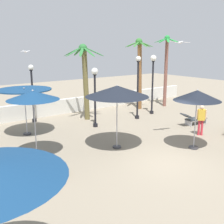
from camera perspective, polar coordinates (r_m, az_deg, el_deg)
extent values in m
plane|color=gray|center=(12.49, 9.76, -9.25)|extent=(56.00, 56.00, 0.00)
cube|color=silver|center=(20.18, -11.09, 0.98)|extent=(25.20, 0.30, 1.05)
cylinder|color=#333338|center=(16.12, -16.93, -4.27)|extent=(0.42, 0.42, 0.08)
cylinder|color=#A5A5AD|center=(15.81, -17.23, -0.05)|extent=(0.05, 0.05, 2.52)
cylinder|color=navy|center=(15.58, -17.54, 4.38)|extent=(2.87, 2.87, 0.06)
sphere|color=#99999E|center=(15.57, -17.56, 4.65)|extent=(0.08, 0.08, 0.08)
cylinder|color=#333338|center=(12.81, -15.08, -8.74)|extent=(0.56, 0.56, 0.08)
cylinder|color=#A5A5AD|center=(12.40, -15.43, -3.29)|extent=(0.05, 0.05, 2.62)
cone|color=navy|center=(12.08, -15.85, 3.31)|extent=(2.20, 2.20, 0.37)
sphere|color=#99999E|center=(12.05, -15.91, 4.24)|extent=(0.08, 0.08, 0.08)
cylinder|color=#333338|center=(13.95, 16.31, -6.98)|extent=(0.45, 0.45, 0.08)
cylinder|color=#A5A5AD|center=(13.61, 16.63, -2.44)|extent=(0.05, 0.05, 2.37)
cone|color=black|center=(13.31, 17.02, 3.27)|extent=(2.17, 2.17, 0.48)
sphere|color=#99999E|center=(13.28, 17.09, 4.30)|extent=(0.08, 0.08, 0.08)
cylinder|color=#333338|center=(13.47, 0.99, -7.15)|extent=(0.41, 0.41, 0.08)
cylinder|color=#A5A5AD|center=(13.09, 1.01, -2.09)|extent=(0.05, 0.05, 2.54)
cone|color=black|center=(12.78, 1.04, 4.30)|extent=(2.94, 2.94, 0.51)
sphere|color=#99999E|center=(12.74, 1.04, 5.43)|extent=(0.08, 0.08, 0.08)
cylinder|color=brown|center=(22.71, 10.93, 7.86)|extent=(0.27, 0.26, 5.37)
sphere|color=#258B3A|center=(22.62, 11.22, 14.64)|extent=(0.42, 0.42, 0.42)
ellipsoid|color=#258B3A|center=(22.95, 12.20, 14.12)|extent=(0.99, 0.33, 0.42)
ellipsoid|color=#258B3A|center=(23.12, 11.32, 14.15)|extent=(0.90, 0.74, 0.42)
ellipsoid|color=#258B3A|center=(23.01, 10.36, 14.20)|extent=(0.32, 0.99, 0.42)
ellipsoid|color=#258B3A|center=(22.64, 9.87, 14.23)|extent=(0.79, 0.86, 0.42)
ellipsoid|color=#258B3A|center=(22.23, 10.34, 14.24)|extent=(0.98, 0.25, 0.42)
ellipsoid|color=#258B3A|center=(22.11, 11.38, 14.20)|extent=(0.78, 0.87, 0.42)
ellipsoid|color=#258B3A|center=(22.35, 12.33, 14.14)|extent=(0.36, 0.99, 0.42)
ellipsoid|color=#258B3A|center=(22.64, 12.52, 14.12)|extent=(0.82, 0.83, 0.42)
cylinder|color=brown|center=(21.41, 5.66, 7.31)|extent=(0.46, 0.32, 5.08)
sphere|color=#32732E|center=(21.20, 5.53, 14.12)|extent=(0.51, 0.51, 0.51)
ellipsoid|color=#32732E|center=(21.53, 6.74, 13.58)|extent=(1.07, 0.31, 0.46)
ellipsoid|color=#32732E|center=(21.75, 5.53, 13.61)|extent=(0.86, 0.91, 0.46)
ellipsoid|color=#32732E|center=(21.49, 4.24, 13.64)|extent=(0.48, 1.07, 0.46)
ellipsoid|color=#32732E|center=(21.02, 4.06, 13.65)|extent=(1.05, 0.59, 0.46)
ellipsoid|color=#32732E|center=(20.68, 4.99, 13.64)|extent=(1.02, 0.67, 0.46)
ellipsoid|color=#32732E|center=(20.74, 6.40, 13.61)|extent=(0.34, 1.07, 0.46)
ellipsoid|color=#32732E|center=(21.16, 7.05, 13.58)|extent=(0.87, 0.90, 0.46)
cylinder|color=brown|center=(18.20, -5.39, 5.57)|extent=(0.48, 0.33, 4.64)
sphere|color=#2C6E34|center=(17.96, -5.97, 12.88)|extent=(0.53, 0.53, 0.53)
ellipsoid|color=#2C6E34|center=(18.21, -3.82, 12.25)|extent=(1.32, 0.45, 0.63)
ellipsoid|color=#2C6E34|center=(18.66, -5.69, 12.24)|extent=(0.96, 1.16, 0.63)
ellipsoid|color=#2C6E34|center=(18.59, -6.93, 12.21)|extent=(0.31, 1.32, 0.63)
ellipsoid|color=#2C6E34|center=(18.26, -8.02, 12.16)|extent=(0.91, 1.19, 0.63)
ellipsoid|color=#2C6E34|center=(17.52, -7.78, 12.12)|extent=(1.32, 0.38, 0.63)
ellipsoid|color=#2C6E34|center=(17.26, -6.26, 12.15)|extent=(0.97, 1.15, 0.63)
ellipsoid|color=#2C6E34|center=(17.36, -4.74, 12.19)|extent=(0.20, 1.31, 0.63)
ellipsoid|color=#2C6E34|center=(17.83, -3.69, 12.23)|extent=(1.10, 1.03, 0.63)
cylinder|color=black|center=(16.90, -3.41, -2.68)|extent=(0.28, 0.28, 0.20)
cylinder|color=black|center=(16.55, -3.48, 2.21)|extent=(0.12, 0.12, 3.14)
cylinder|color=black|center=(16.33, -3.56, 7.62)|extent=(0.22, 0.22, 0.06)
sphere|color=white|center=(16.31, -3.57, 8.31)|extent=(0.40, 0.40, 0.40)
cylinder|color=black|center=(18.82, 5.15, -1.04)|extent=(0.28, 0.28, 0.20)
cylinder|color=black|center=(18.46, 5.27, 4.37)|extent=(0.12, 0.12, 3.79)
cylinder|color=black|center=(18.26, 5.39, 10.25)|extent=(0.22, 0.22, 0.06)
sphere|color=white|center=(18.26, 5.41, 10.79)|extent=(0.34, 0.34, 0.34)
cylinder|color=black|center=(18.63, -15.58, -1.64)|extent=(0.28, 0.28, 0.20)
cylinder|color=black|center=(18.31, -15.88, 3.07)|extent=(0.12, 0.12, 3.31)
cylinder|color=black|center=(18.10, -16.22, 8.24)|extent=(0.22, 0.22, 0.06)
sphere|color=white|center=(18.09, -16.25, 8.75)|extent=(0.33, 0.33, 0.33)
cylinder|color=black|center=(20.30, 8.09, -0.06)|extent=(0.28, 0.28, 0.20)
cylinder|color=black|center=(19.97, 8.26, 4.88)|extent=(0.12, 0.12, 3.74)
cylinder|color=black|center=(19.79, 8.44, 10.24)|extent=(0.22, 0.22, 0.06)
sphere|color=white|center=(19.78, 8.46, 10.85)|extent=(0.42, 0.42, 0.42)
cube|color=#B7B7BC|center=(18.63, 18.09, -1.57)|extent=(0.09, 0.55, 0.35)
cube|color=#B7B7BC|center=(17.69, 15.34, -2.16)|extent=(0.09, 0.55, 0.35)
cube|color=#33383D|center=(18.11, 16.79, -1.32)|extent=(1.44, 0.68, 0.08)
cube|color=#33383D|center=(17.44, 15.01, -0.77)|extent=(0.67, 0.60, 0.35)
cylinder|color=#D8333F|center=(15.93, 17.34, -3.06)|extent=(0.12, 0.12, 0.85)
cylinder|color=#D8333F|center=(15.96, 17.90, -3.07)|extent=(0.12, 0.12, 0.85)
cube|color=gold|center=(15.76, 17.80, -0.53)|extent=(0.42, 0.42, 0.60)
sphere|color=beige|center=(15.67, 17.91, 0.94)|extent=(0.23, 0.23, 0.23)
cylinder|color=beige|center=(15.72, 16.95, -0.40)|extent=(0.08, 0.08, 0.54)
cylinder|color=beige|center=(15.80, 18.67, -0.46)|extent=(0.08, 0.08, 0.54)
ellipsoid|color=white|center=(14.00, 13.71, 13.60)|extent=(0.21, 0.34, 0.12)
sphere|color=white|center=(13.86, 14.11, 13.71)|extent=(0.10, 0.10, 0.10)
cube|color=silver|center=(14.15, 14.64, 13.63)|extent=(0.55, 0.29, 0.06)
cube|color=silver|center=(13.86, 12.76, 13.74)|extent=(0.55, 0.29, 0.13)
ellipsoid|color=white|center=(20.31, -17.29, 11.69)|extent=(0.28, 0.33, 0.12)
sphere|color=white|center=(20.40, -17.70, 11.76)|extent=(0.10, 0.10, 0.10)
cube|color=silver|center=(20.10, -17.70, 11.71)|extent=(0.49, 0.41, 0.04)
cube|color=silver|center=(20.51, -16.89, 11.79)|extent=(0.49, 0.41, 0.10)
cube|color=brown|center=(10.80, -11.89, -11.91)|extent=(0.70, 0.70, 0.40)
sphere|color=#2D6B33|center=(10.65, -11.99, -10.21)|extent=(0.60, 0.60, 0.60)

